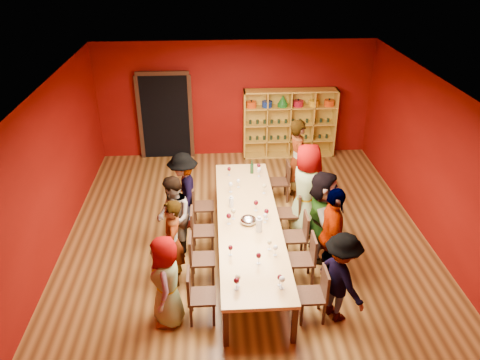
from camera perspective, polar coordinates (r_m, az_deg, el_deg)
The scene contains 45 objects.
room_shell at distance 8.03m, azimuth 1.10°, elevation -0.30°, with size 7.10×9.10×3.04m.
tasting_table at distance 8.44m, azimuth 1.05°, elevation -5.10°, with size 1.10×4.50×0.75m.
doorway at distance 12.27m, azimuth -9.07°, elevation 7.71°, with size 1.40×0.17×2.30m.
shelving_unit at distance 12.32m, azimuth 6.02°, elevation 7.29°, with size 2.40×0.40×1.80m.
chair_person_left_0 at distance 7.26m, azimuth -5.32°, elevation -13.60°, with size 0.42×0.42×0.89m.
person_left_0 at distance 7.13m, azimuth -8.97°, elevation -12.10°, with size 0.74×0.40×1.50m, color #5D83BF.
chair_person_left_1 at distance 7.97m, azimuth -5.18°, elevation -9.25°, with size 0.42×0.42×0.89m.
person_left_1 at distance 7.83m, azimuth -8.20°, elevation -7.62°, with size 0.57×0.42×1.57m, color #4E4F53.
chair_person_left_2 at distance 8.65m, azimuth -5.08°, elevation -5.89°, with size 0.42×0.42×0.89m.
person_left_2 at distance 8.53m, azimuth -8.08°, elevation -4.42°, with size 0.75×0.41×1.54m, color #5379AB.
chair_person_left_3 at distance 9.40m, azimuth -4.99°, elevation -2.89°, with size 0.42×0.42×0.89m.
person_left_3 at distance 9.27m, azimuth -6.84°, elevation -1.33°, with size 1.03×0.43×1.59m, color #4F4F54.
chair_person_right_0 at distance 7.36m, azimuth 9.38°, elevation -13.29°, with size 0.42×0.42×0.89m.
person_right_0 at distance 7.27m, azimuth 12.19°, elevation -11.54°, with size 0.97×0.40×1.50m, color pink.
chair_person_right_1 at distance 8.01m, azimuth 8.09°, elevation -9.21°, with size 0.42×0.42×0.89m.
person_right_1 at distance 7.87m, azimuth 11.16°, elevation -6.76°, with size 1.04×0.47×1.77m, color #C3828C.
chair_person_right_2 at distance 8.55m, azimuth 7.25°, elevation -6.49°, with size 0.42×0.42×0.89m.
person_right_2 at distance 8.42m, azimuth 9.93°, elevation -4.31°, with size 1.60×0.46×1.72m, color #CF8B91.
chair_person_right_3 at distance 9.21m, azimuth 6.37°, elevation -3.66°, with size 0.42×0.42×0.89m.
person_right_3 at distance 9.04m, azimuth 8.08°, elevation -1.20°, with size 0.92×0.50×1.88m, color #121A32.
chair_person_right_4 at distance 10.32m, azimuth 5.23°, elevation 0.10°, with size 0.42×0.42×0.89m.
person_right_4 at distance 10.17m, azimuth 7.03°, elevation 2.36°, with size 0.69×0.50×1.88m, color pink.
wine_glass_0 at distance 6.86m, azimuth 5.16°, elevation -12.02°, with size 0.09×0.09×0.22m.
wine_glass_1 at distance 8.58m, azimuth 1.96°, elevation -2.84°, with size 0.09×0.09×0.22m.
wine_glass_2 at distance 9.98m, azimuth 2.31°, elevation 1.74°, with size 0.08×0.08×0.20m.
wine_glass_3 at distance 8.19m, azimuth -1.38°, elevation -4.46°, with size 0.09×0.09×0.22m.
wine_glass_4 at distance 9.37m, azimuth -0.21°, elevation -0.16°, with size 0.08×0.08×0.19m.
wine_glass_5 at distance 6.87m, azimuth -0.26°, elevation -11.83°, with size 0.08×0.08×0.21m.
wine_glass_6 at distance 7.47m, azimuth 4.34°, elevation -8.27°, with size 0.08×0.08×0.20m.
wine_glass_7 at distance 7.46m, azimuth -1.17°, elevation -8.30°, with size 0.08×0.08×0.19m.
wine_glass_8 at distance 9.15m, azimuth 2.97°, elevation -0.79°, with size 0.09×0.09×0.21m.
wine_glass_9 at distance 6.91m, azimuth 4.88°, elevation -11.80°, with size 0.08×0.08×0.19m.
wine_glass_10 at distance 9.83m, azimuth -1.34°, elevation 1.31°, with size 0.08×0.08×0.19m.
wine_glass_11 at distance 6.82m, azimuth -0.44°, elevation -12.22°, with size 0.08×0.08×0.21m.
wine_glass_12 at distance 8.33m, azimuth -0.81°, elevation -3.85°, with size 0.09×0.09×0.22m.
wine_glass_13 at distance 8.34m, azimuth 3.25°, elevation -3.89°, with size 0.09×0.09×0.21m.
wine_glass_14 at distance 7.29m, azimuth 2.28°, elevation -9.25°, with size 0.08×0.08×0.20m.
wine_glass_15 at distance 9.78m, azimuth 2.34°, elevation 1.24°, with size 0.09×0.09×0.21m.
wine_glass_16 at distance 9.18m, azimuth -1.15°, elevation -0.60°, with size 0.09×0.09×0.22m.
wine_glass_17 at distance 8.26m, azimuth 3.09°, elevation -4.39°, with size 0.08×0.08×0.19m.
wine_glass_18 at distance 7.60m, azimuth 3.61°, elevation -7.63°, with size 0.07×0.07×0.18m.
spittoon_bowl at distance 8.26m, azimuth 1.02°, elevation -4.91°, with size 0.29×0.29×0.16m, color #B6B9BE.
carafe_a at distance 8.72m, azimuth -1.07°, elevation -2.69°, with size 0.11×0.11×0.23m.
carafe_b at distance 8.03m, azimuth 2.34°, elevation -5.46°, with size 0.15×0.15×0.29m.
wine_bottle at distance 9.93m, azimuth 1.46°, elevation 1.42°, with size 0.08×0.08×0.30m.
Camera 1 is at (-0.59, -7.04, 5.30)m, focal length 35.00 mm.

